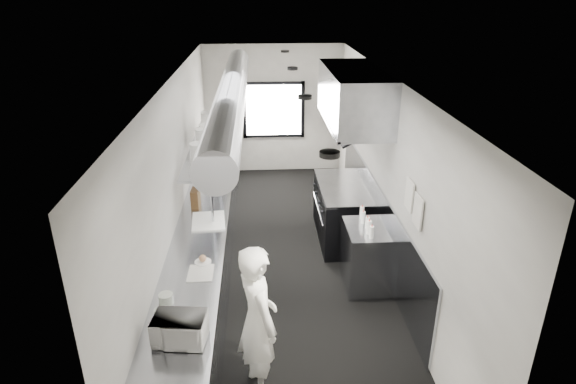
{
  "coord_description": "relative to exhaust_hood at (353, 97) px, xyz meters",
  "views": [
    {
      "loc": [
        -0.33,
        -6.47,
        3.97
      ],
      "look_at": [
        0.06,
        -0.2,
        1.25
      ],
      "focal_mm": 30.22,
      "sensor_mm": 36.0,
      "label": 1
    }
  ],
  "objects": [
    {
      "name": "floor",
      "position": [
        -1.1,
        -0.7,
        -2.39
      ],
      "size": [
        3.0,
        8.0,
        0.01
      ],
      "primitive_type": "cube",
      "color": "black",
      "rests_on": "ground"
    },
    {
      "name": "ceiling",
      "position": [
        -1.1,
        -0.7,
        0.41
      ],
      "size": [
        3.0,
        8.0,
        0.01
      ],
      "primitive_type": "cube",
      "color": "silver",
      "rests_on": "wall_back"
    },
    {
      "name": "wall_back",
      "position": [
        -1.1,
        3.3,
        -0.99
      ],
      "size": [
        3.0,
        0.02,
        2.8
      ],
      "primitive_type": "cube",
      "color": "#BBB9B1",
      "rests_on": "floor"
    },
    {
      "name": "wall_left",
      "position": [
        -2.6,
        -0.7,
        -0.99
      ],
      "size": [
        0.02,
        8.0,
        2.8
      ],
      "primitive_type": "cube",
      "color": "#BBB9B1",
      "rests_on": "floor"
    },
    {
      "name": "wall_right",
      "position": [
        0.4,
        -0.7,
        -0.99
      ],
      "size": [
        0.02,
        8.0,
        2.8
      ],
      "primitive_type": "cube",
      "color": "#BBB9B1",
      "rests_on": "floor"
    },
    {
      "name": "wall_cladding",
      "position": [
        0.38,
        -0.4,
        -1.84
      ],
      "size": [
        0.03,
        5.5,
        1.1
      ],
      "primitive_type": "cube",
      "color": "#91969E",
      "rests_on": "wall_right"
    },
    {
      "name": "hvac_duct",
      "position": [
        -1.8,
        -0.3,
        0.16
      ],
      "size": [
        0.4,
        6.4,
        0.4
      ],
      "primitive_type": "cylinder",
      "rotation": [
        1.57,
        0.0,
        0.0
      ],
      "color": "#95969D",
      "rests_on": "ceiling"
    },
    {
      "name": "service_window",
      "position": [
        -1.1,
        3.26,
        -0.99
      ],
      "size": [
        1.36,
        0.05,
        1.25
      ],
      "color": "white",
      "rests_on": "wall_back"
    },
    {
      "name": "exhaust_hood",
      "position": [
        0.0,
        0.0,
        0.0
      ],
      "size": [
        0.81,
        2.2,
        0.88
      ],
      "color": "#91969E",
      "rests_on": "ceiling"
    },
    {
      "name": "prep_counter",
      "position": [
        -2.25,
        -1.2,
        -1.94
      ],
      "size": [
        0.7,
        6.0,
        0.9
      ],
      "primitive_type": "cube",
      "color": "#91969E",
      "rests_on": "floor"
    },
    {
      "name": "pass_shelf",
      "position": [
        -2.29,
        0.3,
        -0.86
      ],
      "size": [
        0.45,
        3.0,
        0.68
      ],
      "color": "#91969E",
      "rests_on": "prep_counter"
    },
    {
      "name": "range",
      "position": [
        -0.06,
        0.0,
        -1.92
      ],
      "size": [
        0.88,
        1.6,
        0.94
      ],
      "color": "black",
      "rests_on": "floor"
    },
    {
      "name": "bottle_station",
      "position": [
        0.05,
        -1.4,
        -1.94
      ],
      "size": [
        0.65,
        0.8,
        0.9
      ],
      "primitive_type": "cube",
      "color": "#91969E",
      "rests_on": "floor"
    },
    {
      "name": "far_work_table",
      "position": [
        -2.25,
        2.5,
        -1.94
      ],
      "size": [
        0.7,
        1.2,
        0.9
      ],
      "primitive_type": "cube",
      "color": "#91969E",
      "rests_on": "floor"
    },
    {
      "name": "notice_sheet_a",
      "position": [
        0.37,
        -1.9,
        -0.79
      ],
      "size": [
        0.02,
        0.28,
        0.38
      ],
      "primitive_type": "cube",
      "color": "silver",
      "rests_on": "wall_right"
    },
    {
      "name": "notice_sheet_b",
      "position": [
        0.37,
        -2.25,
        -0.84
      ],
      "size": [
        0.02,
        0.28,
        0.38
      ],
      "primitive_type": "cube",
      "color": "silver",
      "rests_on": "wall_right"
    },
    {
      "name": "line_cook",
      "position": [
        -1.49,
        -3.2,
        -1.54
      ],
      "size": [
        0.61,
        0.73,
        1.69
      ],
      "primitive_type": "imported",
      "rotation": [
        0.0,
        0.0,
        1.97
      ],
      "color": "white",
      "rests_on": "floor"
    },
    {
      "name": "microwave",
      "position": [
        -2.2,
        -3.52,
        -1.36
      ],
      "size": [
        0.48,
        0.39,
        0.27
      ],
      "primitive_type": "imported",
      "rotation": [
        0.0,
        0.0,
        -0.12
      ],
      "color": "white",
      "rests_on": "prep_counter"
    },
    {
      "name": "deli_tub_a",
      "position": [
        -2.43,
        -3.18,
        -1.44
      ],
      "size": [
        0.15,
        0.15,
        0.1
      ],
      "primitive_type": "cylinder",
      "rotation": [
        0.0,
        0.0,
        0.05
      ],
      "color": "#A7AFA1",
      "rests_on": "prep_counter"
    },
    {
      "name": "deli_tub_b",
      "position": [
        -2.44,
        -2.93,
        -1.44
      ],
      "size": [
        0.18,
        0.18,
        0.11
      ],
      "primitive_type": "cylinder",
      "rotation": [
        0.0,
        0.0,
        -0.19
      ],
      "color": "#A7AFA1",
      "rests_on": "prep_counter"
    },
    {
      "name": "newspaper",
      "position": [
        -2.14,
        -2.38,
        -1.49
      ],
      "size": [
        0.29,
        0.36,
        0.01
      ],
      "primitive_type": "cube",
      "rotation": [
        0.0,
        0.0,
        -0.0
      ],
      "color": "white",
      "rests_on": "prep_counter"
    },
    {
      "name": "small_plate",
      "position": [
        -2.13,
        -2.15,
        -1.48
      ],
      "size": [
        0.21,
        0.21,
        0.02
      ],
      "primitive_type": "cylinder",
      "rotation": [
        0.0,
        0.0,
        -0.08
      ],
      "color": "silver",
      "rests_on": "prep_counter"
    },
    {
      "name": "pastry",
      "position": [
        -2.13,
        -2.15,
        -1.43
      ],
      "size": [
        0.09,
        0.09,
        0.09
      ],
      "primitive_type": "sphere",
      "color": "tan",
      "rests_on": "small_plate"
    },
    {
      "name": "cutting_board",
      "position": [
        -2.16,
        -1.07,
        -1.48
      ],
      "size": [
        0.5,
        0.63,
        0.02
      ],
      "primitive_type": "cube",
      "rotation": [
        0.0,
        0.0,
        0.09
      ],
      "color": "silver",
      "rests_on": "prep_counter"
    },
    {
      "name": "knife_block",
      "position": [
        -2.39,
        -0.54,
        -1.36
      ],
      "size": [
        0.12,
        0.25,
        0.27
      ],
      "primitive_type": "cube",
      "rotation": [
        0.0,
        0.0,
        -0.04
      ],
      "color": "#543C1D",
      "rests_on": "prep_counter"
    },
    {
      "name": "plate_stack_a",
      "position": [
        -2.29,
        -0.54,
        -0.67
      ],
      "size": [
        0.33,
        0.33,
        0.31
      ],
      "primitive_type": "cylinder",
      "rotation": [
        0.0,
        0.0,
        0.31
      ],
      "color": "silver",
      "rests_on": "pass_shelf"
    },
    {
      "name": "plate_stack_b",
      "position": [
        -2.29,
        0.13,
        -0.66
      ],
      "size": [
        0.32,
        0.32,
        0.33
      ],
      "primitive_type": "cylinder",
      "rotation": [
        0.0,
        0.0,
        0.35
      ],
      "color": "silver",
      "rests_on": "pass_shelf"
    },
    {
      "name": "plate_stack_c",
      "position": [
        -2.27,
        0.37,
        -0.66
      ],
      "size": [
        0.29,
        0.29,
        0.33
      ],
      "primitive_type": "cylinder",
      "rotation": [
        0.0,
        0.0,
        0.33
      ],
      "color": "silver",
      "rests_on": "pass_shelf"
    },
    {
      "name": "plate_stack_d",
      "position": [
        -2.28,
        0.92,
        -0.63
      ],
      "size": [
        0.3,
        0.3,
        0.39
      ],
      "primitive_type": "cylinder",
      "rotation": [
        0.0,
        0.0,
        0.2
      ],
      "color": "silver",
      "rests_on": "pass_shelf"
    },
    {
      "name": "squeeze_bottle_a",
      "position": [
        -0.0,
        -1.68,
        -1.4
      ],
      "size": [
        0.07,
        0.07,
        0.17
      ],
      "primitive_type": "cylinder",
      "rotation": [
        0.0,
        0.0,
        -0.17
      ],
      "color": "silver",
      "rests_on": "bottle_station"
    },
    {
      "name": "squeeze_bottle_b",
      "position": [
        -0.01,
        -1.56,
        -1.39
      ],
      "size": [
        0.07,
        0.07,
        0.19
      ],
      "primitive_type": "cylinder",
      "rotation": [
        0.0,
        0.0,
        0.07
      ],
      "color": "silver",
      "rests_on": "bottle_station"
    },
    {
      "name": "squeeze_bottle_c",
      "position": [
        0.0,
        -1.41,
        -1.41
      ],
      "size": [
        0.07,
        0.07,
        0.17
      ],
      "primitive_type": "cylinder",
      "rotation": [
        0.0,
        0.0,
        0.4
      ],
      "color": "silver",
      "rests_on": "bottle_station"
    },
    {
      "name": "squeeze_bottle_d",
      "position": [
        -0.02,
        -1.25,
        -1.4
      ],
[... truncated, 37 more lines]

